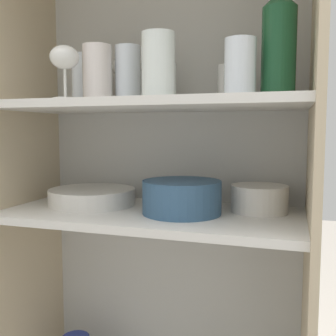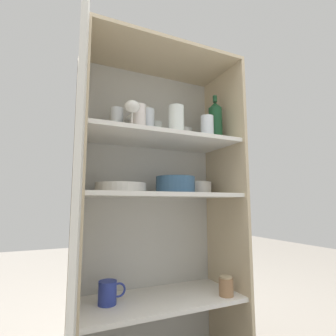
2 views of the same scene
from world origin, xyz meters
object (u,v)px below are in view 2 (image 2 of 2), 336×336
storage_jar (226,286)px  mixing_bowl_large (175,184)px  coffee_mug_primary (108,293)px  wine_bottle (215,121)px  plate_stack_white (121,188)px  serving_bowl_small (198,188)px

storage_jar → mixing_bowl_large: bearing=153.7°
coffee_mug_primary → storage_jar: size_ratio=1.34×
wine_bottle → coffee_mug_primary: wine_bottle is taller
plate_stack_white → mixing_bowl_large: 0.28m
wine_bottle → coffee_mug_primary: 1.00m
wine_bottle → plate_stack_white: bearing=171.0°
plate_stack_white → serving_bowl_small: size_ratio=1.67×
coffee_mug_primary → wine_bottle: bearing=-6.3°
coffee_mug_primary → storage_jar: 0.55m
wine_bottle → mixing_bowl_large: size_ratio=1.32×
wine_bottle → serving_bowl_small: wine_bottle is taller
mixing_bowl_large → coffee_mug_primary: bearing=176.4°
plate_stack_white → mixing_bowl_large: (0.27, -0.04, 0.02)m
wine_bottle → storage_jar: (-0.01, -0.07, -0.84)m
wine_bottle → serving_bowl_small: size_ratio=1.82×
serving_bowl_small → storage_jar: size_ratio=1.58×
wine_bottle → serving_bowl_small: 0.38m
serving_bowl_small → coffee_mug_primary: bearing=-173.4°
serving_bowl_small → wine_bottle: bearing=-70.3°
wine_bottle → coffee_mug_primary: size_ratio=2.13×
mixing_bowl_large → serving_bowl_small: 0.20m
mixing_bowl_large → storage_jar: bearing=-26.3°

